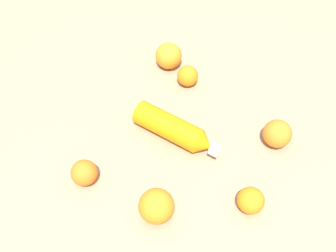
# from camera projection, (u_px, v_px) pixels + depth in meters

# --- Properties ---
(ground_plane) EXTENTS (2.40, 2.40, 0.00)m
(ground_plane) POSITION_uv_depth(u_px,v_px,m) (179.00, 120.00, 1.06)
(ground_plane) COLOR #9E7F60
(water_bottle) EXTENTS (0.21, 0.21, 0.07)m
(water_bottle) POSITION_uv_depth(u_px,v_px,m) (175.00, 130.00, 1.00)
(water_bottle) COLOR orange
(water_bottle) RESTS_ON ground_plane
(orange_0) EXTENTS (0.06, 0.06, 0.06)m
(orange_0) POSITION_uv_depth(u_px,v_px,m) (188.00, 76.00, 1.11)
(orange_0) COLOR orange
(orange_0) RESTS_ON ground_plane
(orange_1) EXTENTS (0.08, 0.08, 0.08)m
(orange_1) POSITION_uv_depth(u_px,v_px,m) (169.00, 56.00, 1.15)
(orange_1) COLOR orange
(orange_1) RESTS_ON ground_plane
(orange_2) EXTENTS (0.06, 0.06, 0.06)m
(orange_2) POSITION_uv_depth(u_px,v_px,m) (84.00, 173.00, 0.92)
(orange_2) COLOR orange
(orange_2) RESTS_ON ground_plane
(orange_3) EXTENTS (0.07, 0.07, 0.07)m
(orange_3) POSITION_uv_depth(u_px,v_px,m) (277.00, 134.00, 0.98)
(orange_3) COLOR orange
(orange_3) RESTS_ON ground_plane
(orange_4) EXTENTS (0.08, 0.08, 0.08)m
(orange_4) POSITION_uv_depth(u_px,v_px,m) (156.00, 206.00, 0.86)
(orange_4) COLOR orange
(orange_4) RESTS_ON ground_plane
(orange_5) EXTENTS (0.06, 0.06, 0.06)m
(orange_5) POSITION_uv_depth(u_px,v_px,m) (251.00, 200.00, 0.88)
(orange_5) COLOR orange
(orange_5) RESTS_ON ground_plane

